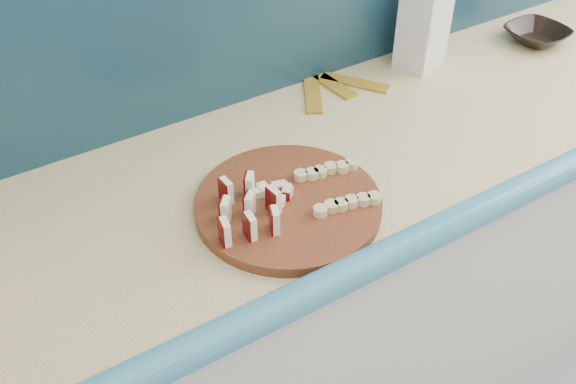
{
  "coord_description": "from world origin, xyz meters",
  "views": [
    {
      "loc": [
        -0.73,
        0.63,
        1.72
      ],
      "look_at": [
        -0.24,
        1.4,
        0.95
      ],
      "focal_mm": 40.0,
      "sensor_mm": 36.0,
      "label": 1
    }
  ],
  "objects": [
    {
      "name": "banana_peel",
      "position": [
        0.08,
        1.72,
        0.91
      ],
      "size": [
        0.24,
        0.2,
        0.01
      ],
      "rotation": [
        0.0,
        0.0,
        -0.09
      ],
      "color": "#B28322",
      "rests_on": "kitchen_counter"
    },
    {
      "name": "apple_chunks",
      "position": [
        -0.27,
        1.4,
        0.94
      ],
      "size": [
        0.06,
        0.06,
        0.02
      ],
      "color": "beige",
      "rests_on": "cutting_board"
    },
    {
      "name": "brown_bowl",
      "position": [
        0.69,
        1.62,
        0.93
      ],
      "size": [
        0.17,
        0.17,
        0.04
      ],
      "primitive_type": "imported",
      "rotation": [
        0.0,
        0.0,
        0.06
      ],
      "color": "black",
      "rests_on": "kitchen_counter"
    },
    {
      "name": "flour_bag",
      "position": [
        0.34,
        1.7,
        1.02
      ],
      "size": [
        0.15,
        0.13,
        0.21
      ],
      "primitive_type": "cube",
      "rotation": [
        0.0,
        0.0,
        0.36
      ],
      "color": "silver",
      "rests_on": "kitchen_counter"
    },
    {
      "name": "apple_wedges",
      "position": [
        -0.33,
        1.39,
        0.96
      ],
      "size": [
        0.14,
        0.15,
        0.05
      ],
      "color": "#FCF4C9",
      "rests_on": "cutting_board"
    },
    {
      "name": "kitchen_counter",
      "position": [
        0.1,
        1.5,
        0.46
      ],
      "size": [
        2.2,
        0.63,
        0.91
      ],
      "color": "silver",
      "rests_on": "ground"
    },
    {
      "name": "cutting_board",
      "position": [
        -0.24,
        1.4,
        0.92
      ],
      "size": [
        0.42,
        0.42,
        0.02
      ],
      "primitive_type": "cylinder",
      "rotation": [
        0.0,
        0.0,
        -0.23
      ],
      "color": "#4F2011",
      "rests_on": "kitchen_counter"
    },
    {
      "name": "banana_slices",
      "position": [
        -0.15,
        1.37,
        0.94
      ],
      "size": [
        0.15,
        0.15,
        0.02
      ],
      "color": "#D7C483",
      "rests_on": "cutting_board"
    }
  ]
}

